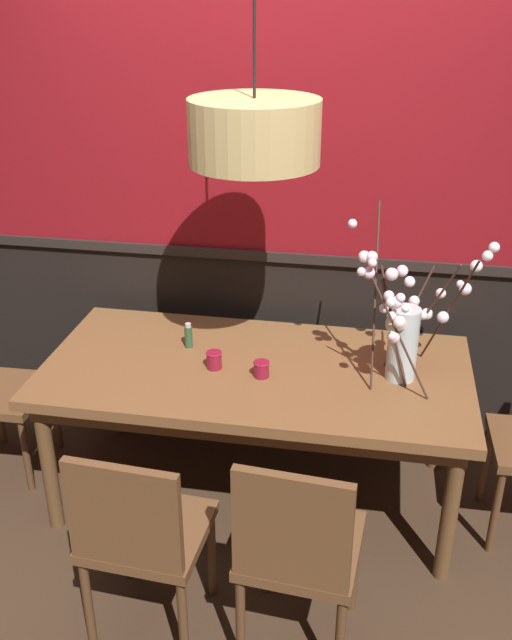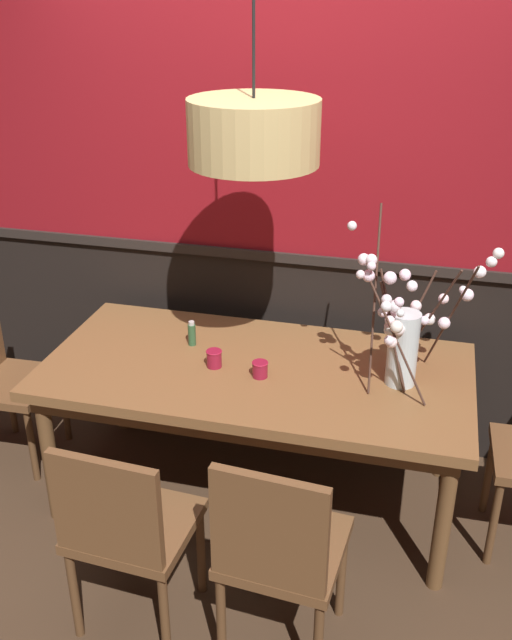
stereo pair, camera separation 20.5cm
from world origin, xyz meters
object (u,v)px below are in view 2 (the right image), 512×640
chair_near_side_left (126,527)px  chair_far_side_right (340,333)px  candle_holder_nearer_center (214,358)px  condiment_bottle (192,334)px  chair_head_west_end (0,372)px  chair_near_side_right (279,549)px  chair_far_side_left (243,322)px  pendant_lamp (254,132)px  candle_holder_nearer_edge (260,369)px  vase_with_blossoms (405,334)px  dining_table (256,382)px

chair_near_side_left → chair_far_side_right: bearing=73.3°
chair_near_side_left → candle_holder_nearer_center: 0.90m
condiment_bottle → chair_head_west_end: bearing=-172.9°
chair_near_side_right → chair_far_side_left: size_ratio=1.04×
candle_holder_nearer_center → condiment_bottle: condiment_bottle is taller
chair_near_side_right → pendant_lamp: pendant_lamp is taller
chair_near_side_right → condiment_bottle: chair_near_side_right is taller
chair_far_side_right → candle_holder_nearer_edge: size_ratio=11.98×
vase_with_blossoms → condiment_bottle: (-1.01, 0.11, -0.18)m
dining_table → condiment_bottle: (-0.36, 0.13, 0.14)m
chair_far_side_left → candle_holder_nearer_edge: size_ratio=12.03×
chair_near_side_left → condiment_bottle: (-0.09, 1.04, 0.29)m
dining_table → chair_near_side_left: (-0.27, -0.91, -0.15)m
chair_near_side_right → condiment_bottle: bearing=123.1°
chair_far_side_right → candle_holder_nearer_edge: (-0.23, -0.98, 0.27)m
vase_with_blossoms → candle_holder_nearer_center: bearing=-175.4°
chair_near_side_right → condiment_bottle: size_ratio=7.43×
dining_table → candle_holder_nearer_edge: (0.04, -0.09, 0.12)m
candle_holder_nearer_center → pendant_lamp: 1.05m
dining_table → chair_head_west_end: size_ratio=2.19×
dining_table → chair_far_side_right: size_ratio=2.18×
chair_near_side_left → condiment_bottle: bearing=94.7°
candle_holder_nearer_center → pendant_lamp: pendant_lamp is taller
chair_far_side_right → candle_holder_nearer_center: (-0.46, -0.94, 0.27)m
dining_table → chair_near_side_right: bearing=-70.7°
chair_head_west_end → chair_near_side_left: 1.43m
condiment_bottle → candle_holder_nearer_edge: bearing=-28.8°
condiment_bottle → pendant_lamp: size_ratio=0.12×
dining_table → candle_holder_nearer_center: (-0.19, -0.05, 0.12)m
condiment_bottle → pendant_lamp: pendant_lamp is taller
candle_holder_nearer_edge → chair_head_west_end: bearing=176.3°
dining_table → chair_head_west_end: chair_head_west_end is taller
chair_far_side_right → pendant_lamp: size_ratio=0.88×
chair_near_side_left → candle_holder_nearer_edge: (0.31, 0.82, 0.27)m
vase_with_blossoms → candle_holder_nearer_center: size_ratio=9.37×
chair_near_side_right → candle_holder_nearer_center: chair_near_side_right is taller
candle_holder_nearer_center → dining_table: bearing=14.7°
chair_far_side_right → pendant_lamp: bearing=-106.1°
condiment_bottle → chair_far_side_right: bearing=50.6°
dining_table → chair_near_side_left: bearing=-106.6°
vase_with_blossoms → candle_holder_nearer_edge: (-0.62, -0.10, -0.20)m
chair_near_side_right → candle_holder_nearer_edge: chair_near_side_right is taller
dining_table → candle_holder_nearer_edge: bearing=-64.7°
chair_far_side_right → candle_holder_nearer_edge: chair_far_side_right is taller
chair_near_side_right → candle_holder_nearer_edge: 0.89m
chair_far_side_left → candle_holder_nearer_center: (0.12, -0.92, 0.26)m
dining_table → chair_near_side_right: size_ratio=2.10×
chair_head_west_end → chair_near_side_left: same height
dining_table → chair_head_west_end: bearing=179.8°
chair_near_side_right → candle_holder_nearer_center: bearing=120.5°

